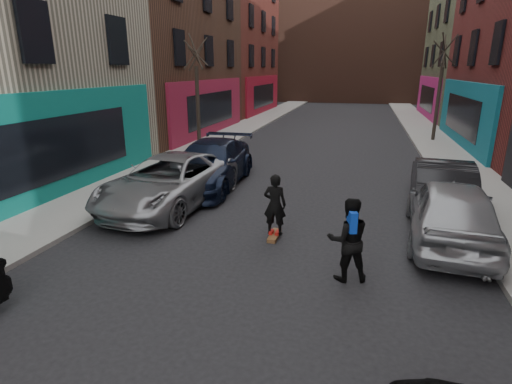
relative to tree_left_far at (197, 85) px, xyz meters
The scene contains 12 objects.
sidewalk_left 12.45m from the tree_left_far, 90.24° to the left, with size 2.50×84.00×0.13m, color gray.
sidewalk_right 17.61m from the tree_left_far, 43.95° to the left, with size 2.50×84.00×0.13m, color gray.
building_far 38.67m from the tree_left_far, 80.73° to the left, with size 40.00×10.00×14.00m, color #47281E.
tree_left_far is the anchor object (origin of this frame).
tree_right_far 13.78m from the tree_left_far, 25.82° to the left, with size 2.00×2.00×6.80m, color black, non-canonical shape.
parked_left_far 9.31m from the tree_left_far, 73.20° to the right, with size 2.61×5.65×1.57m, color gray.
parked_left_end 7.32m from the tree_left_far, 64.06° to the right, with size 2.29×5.62×1.63m, color black.
parked_right_far 14.33m from the tree_left_far, 41.42° to the right, with size 1.92×4.78×1.63m, color #989BA0.
parked_right_end 12.85m from the tree_left_far, 30.88° to the right, with size 1.63×4.67×1.54m, color black.
skateboard 12.46m from the tree_left_far, 58.23° to the right, with size 0.22×0.80×0.10m, color brown.
skateboarder 12.27m from the tree_left_far, 58.23° to the right, with size 0.58×0.38×1.58m, color black.
pedestrian 14.67m from the tree_left_far, 55.43° to the right, with size 1.01×0.88×1.75m.
Camera 1 is at (2.11, -1.49, 4.16)m, focal length 28.00 mm.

